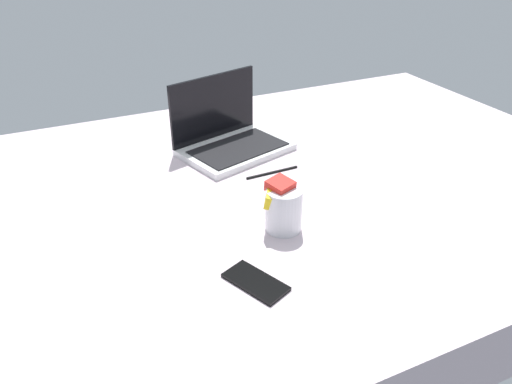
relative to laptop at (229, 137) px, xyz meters
The scene contains 5 objects.
bed_mattress 34.78cm from the laptop, 52.77° to the right, with size 180.00×140.00×18.00cm, color silver.
laptop is the anchor object (origin of this frame).
snack_cup 48.25cm from the laptop, 96.53° to the right, with size 10.06×9.63×13.09cm.
cell_phone 67.33cm from the laptop, 107.62° to the right, with size 6.80×14.00×0.80cm, color black.
charger_cable 21.97cm from the laptop, 76.14° to the right, with size 17.00×0.60×0.60cm, color black.
Camera 1 is at (-73.90, -112.20, 87.41)cm, focal length 34.82 mm.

